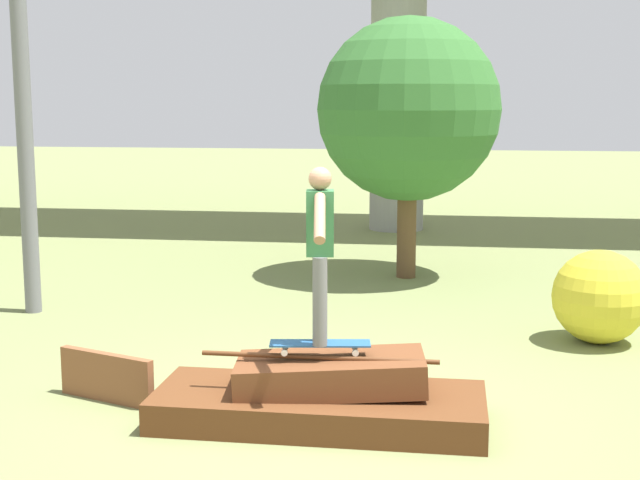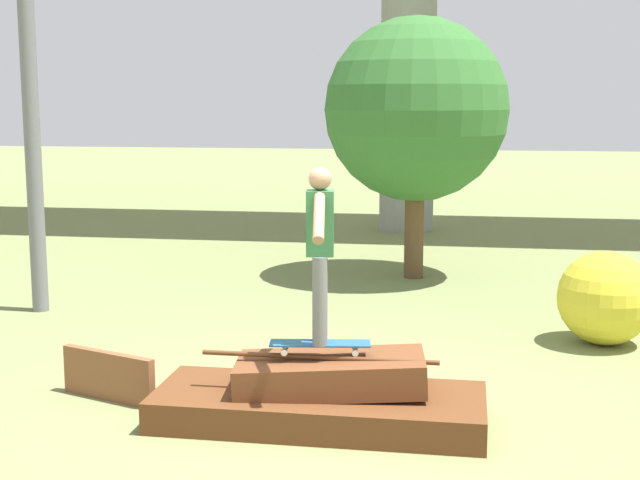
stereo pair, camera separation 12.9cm
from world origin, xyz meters
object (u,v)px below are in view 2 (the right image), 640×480
(skateboard, at_px, (320,344))
(bush_yellow_flowering, at_px, (605,298))
(tree_behind_left, at_px, (416,110))
(skater, at_px, (320,244))

(skateboard, distance_m, bush_yellow_flowering, 3.88)
(skateboard, height_order, tree_behind_left, tree_behind_left)
(skater, bearing_deg, skateboard, -78.52)
(skateboard, relative_size, skater, 0.59)
(skater, xyz_separation_m, bush_yellow_flowering, (2.69, 2.79, -0.98))
(tree_behind_left, height_order, bush_yellow_flowering, tree_behind_left)
(bush_yellow_flowering, bearing_deg, skateboard, -133.86)
(skateboard, distance_m, tree_behind_left, 6.42)
(bush_yellow_flowering, bearing_deg, tree_behind_left, 123.96)
(skater, relative_size, bush_yellow_flowering, 1.40)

